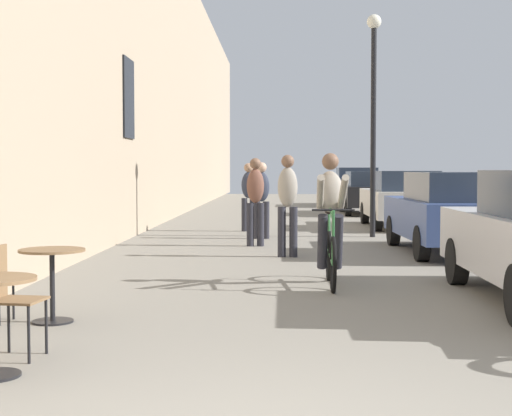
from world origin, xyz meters
TOP-DOWN VIEW (x-y plane):
  - building_facade_left at (-3.45, 14.00)m, footprint 0.54×68.00m
  - cafe_chair_near_toward_street at (-2.12, 2.24)m, footprint 0.42×0.42m
  - cafe_table_mid at (-2.19, 3.65)m, footprint 0.64×0.64m
  - cyclist_on_bicycle at (0.70, 6.26)m, footprint 0.52×1.76m
  - pedestrian_near at (0.18, 9.42)m, footprint 0.34×0.24m
  - pedestrian_mid at (-0.43, 11.28)m, footprint 0.36×0.27m
  - pedestrian_far at (-0.34, 12.92)m, footprint 0.36×0.26m
  - pedestrian_furthest at (-0.70, 14.93)m, footprint 0.36×0.26m
  - street_lamp at (2.12, 13.43)m, footprint 0.32×0.32m
  - parked_car_second at (3.10, 10.07)m, footprint 1.80×4.12m
  - parked_car_third at (3.20, 16.24)m, footprint 1.75×4.12m
  - parked_car_fourth at (3.05, 22.36)m, footprint 1.75×4.06m
  - parked_car_fifth at (3.25, 28.55)m, footprint 1.96×4.49m

SIDE VIEW (x-z plane):
  - cafe_chair_near_toward_street at x=-2.12m, z-range 0.07..0.96m
  - cafe_table_mid at x=-2.19m, z-range 0.16..0.88m
  - parked_car_fourth at x=3.05m, z-range 0.03..1.47m
  - parked_car_second at x=3.10m, z-range 0.03..1.48m
  - parked_car_third at x=3.20m, z-range 0.03..1.49m
  - cyclist_on_bicycle at x=0.70m, z-range -0.06..1.68m
  - parked_car_fifth at x=3.25m, z-range 0.03..1.61m
  - pedestrian_furthest at x=-0.70m, z-range 0.10..1.76m
  - pedestrian_far at x=-0.34m, z-range 0.10..1.76m
  - pedestrian_mid at x=-0.43m, z-range 0.11..1.83m
  - pedestrian_near at x=0.18m, z-range 0.11..1.86m
  - street_lamp at x=2.12m, z-range 0.66..5.56m
  - building_facade_left at x=-3.45m, z-range 0.00..8.53m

